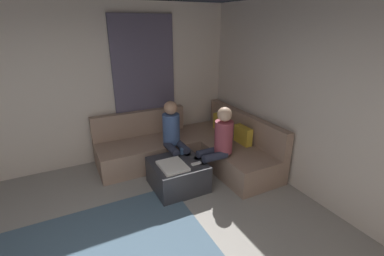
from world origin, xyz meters
name	(u,v)px	position (x,y,z in m)	size (l,w,h in m)	color
wall_back	(355,115)	(0.00, 2.94, 1.35)	(6.00, 0.12, 2.70)	beige
wall_left	(65,90)	(-2.94, 0.00, 1.35)	(0.12, 6.00, 2.70)	beige
curtain_panel	(145,89)	(-2.84, 1.30, 1.25)	(0.06, 1.10, 2.50)	#595166
sectional_couch	(193,147)	(-2.08, 1.88, 0.28)	(2.10, 2.55, 0.87)	#9E7F6B
ottoman	(178,175)	(-1.46, 1.30, 0.21)	(0.76, 0.76, 0.42)	#333338
folded_blanket	(173,166)	(-1.36, 1.18, 0.44)	(0.44, 0.36, 0.04)	white
coffee_mug	(182,151)	(-1.68, 1.48, 0.47)	(0.08, 0.08, 0.10)	#334C72
game_remote	(196,164)	(-1.28, 1.52, 0.43)	(0.05, 0.15, 0.02)	white
person_on_couch_back	(218,142)	(-1.35, 1.93, 0.66)	(0.30, 0.60, 1.20)	#2D3347
person_on_couch_side	(174,135)	(-1.93, 1.45, 0.66)	(0.60, 0.30, 1.20)	#2D3347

